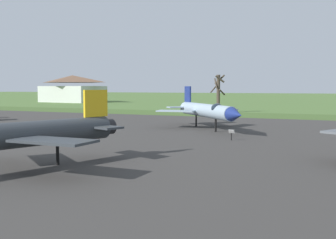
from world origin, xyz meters
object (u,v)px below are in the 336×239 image
Objects in this scene: visitor_building at (73,89)px; jet_fighter_front_right at (207,110)px; info_placard_front_right at (231,134)px; jet_fighter_rear_left at (2,136)px.

jet_fighter_front_right is at bearing -43.91° from visitor_building.
jet_fighter_rear_left is at bearing -112.67° from info_placard_front_right.
info_placard_front_right is (4.54, -7.34, -1.47)m from jet_fighter_front_right.
info_placard_front_right is 0.05× the size of visitor_building.
jet_fighter_rear_left is at bearing -96.15° from jet_fighter_front_right.
visitor_building is (-66.51, 66.99, 3.33)m from info_placard_front_right.
jet_fighter_rear_left reaches higher than info_placard_front_right.
visitor_building is at bearing 125.17° from jet_fighter_rear_left.
jet_fighter_front_right is 24.69m from jet_fighter_rear_left.
info_placard_front_right is 18.70m from jet_fighter_rear_left.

